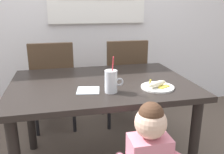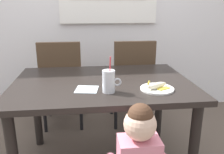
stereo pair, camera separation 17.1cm
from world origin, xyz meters
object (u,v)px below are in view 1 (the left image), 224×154
at_px(dining_table, 101,94).
at_px(paper_napkin, 88,90).
at_px(dining_chair_left, 53,82).
at_px(peeled_banana, 158,84).
at_px(dining_chair_right, 124,78).
at_px(snack_plate, 157,87).
at_px(milk_cup, 111,83).

xyz_separation_m(dining_table, paper_napkin, (-0.12, -0.18, 0.10)).
xyz_separation_m(dining_chair_left, peeled_banana, (0.73, -0.96, 0.24)).
relative_size(peeled_banana, paper_napkin, 1.17).
relative_size(dining_chair_right, snack_plate, 4.17).
relative_size(snack_plate, paper_napkin, 1.53).
bearing_deg(snack_plate, dining_chair_left, 127.79).
xyz_separation_m(dining_chair_right, peeled_banana, (-0.02, -0.93, 0.24)).
xyz_separation_m(milk_cup, paper_napkin, (-0.15, 0.06, -0.06)).
bearing_deg(peeled_banana, dining_chair_left, 127.39).
distance_m(dining_table, peeled_banana, 0.45).
xyz_separation_m(snack_plate, paper_napkin, (-0.48, 0.05, -0.00)).
relative_size(snack_plate, peeled_banana, 1.31).
bearing_deg(paper_napkin, dining_chair_right, 60.41).
height_order(dining_chair_left, paper_napkin, dining_chair_left).
distance_m(dining_chair_right, snack_plate, 0.95).
bearing_deg(milk_cup, snack_plate, 1.57).
bearing_deg(paper_napkin, dining_chair_left, 105.94).
relative_size(milk_cup, snack_plate, 1.08).
relative_size(dining_chair_left, paper_napkin, 6.40).
distance_m(dining_chair_left, peeled_banana, 1.23).
bearing_deg(peeled_banana, dining_chair_right, 88.91).
relative_size(dining_chair_left, snack_plate, 4.17).
distance_m(milk_cup, paper_napkin, 0.17).
height_order(dining_table, peeled_banana, peeled_banana).
bearing_deg(dining_chair_left, paper_napkin, 105.94).
bearing_deg(peeled_banana, milk_cup, -179.88).
xyz_separation_m(milk_cup, peeled_banana, (0.33, 0.00, -0.04)).
height_order(dining_chair_right, milk_cup, milk_cup).
xyz_separation_m(dining_chair_right, milk_cup, (-0.35, -0.93, 0.27)).
bearing_deg(peeled_banana, paper_napkin, 172.62).
height_order(snack_plate, paper_napkin, snack_plate).
relative_size(dining_chair_left, milk_cup, 3.85).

